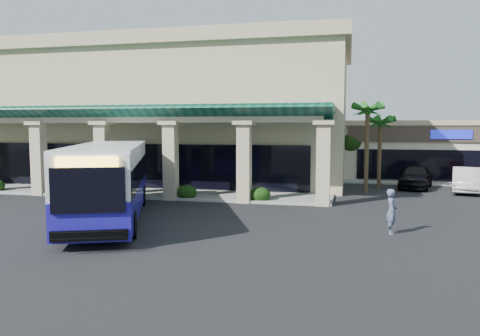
% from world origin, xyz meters
% --- Properties ---
extents(ground, '(110.00, 110.00, 0.00)m').
position_xyz_m(ground, '(0.00, 0.00, 0.00)').
color(ground, black).
extents(main_building, '(30.80, 14.80, 11.35)m').
position_xyz_m(main_building, '(-8.00, 16.00, 5.67)').
color(main_building, tan).
rests_on(main_building, ground).
extents(arcade, '(30.00, 6.20, 5.70)m').
position_xyz_m(arcade, '(-8.00, 6.80, 2.85)').
color(arcade, '#0A3D2E').
rests_on(arcade, ground).
extents(strip_mall, '(22.50, 12.50, 4.90)m').
position_xyz_m(strip_mall, '(18.00, 24.00, 2.45)').
color(strip_mall, beige).
rests_on(strip_mall, ground).
extents(palm_0, '(2.40, 2.40, 6.60)m').
position_xyz_m(palm_0, '(8.50, 11.00, 3.30)').
color(palm_0, '#1A5616').
rests_on(palm_0, ground).
extents(palm_1, '(2.40, 2.40, 5.80)m').
position_xyz_m(palm_1, '(9.50, 14.00, 2.90)').
color(palm_1, '#1A5616').
rests_on(palm_1, ground).
extents(broadleaf_tree, '(2.60, 2.60, 4.81)m').
position_xyz_m(broadleaf_tree, '(7.50, 19.00, 2.41)').
color(broadleaf_tree, black).
rests_on(broadleaf_tree, ground).
extents(transit_bus, '(7.53, 12.86, 3.54)m').
position_xyz_m(transit_bus, '(-3.64, -1.00, 1.77)').
color(transit_bus, '#1F17A2').
rests_on(transit_bus, ground).
extents(pedestrian, '(0.48, 0.70, 1.85)m').
position_xyz_m(pedestrian, '(9.13, -1.17, 0.92)').
color(pedestrian, '#4C576F').
rests_on(pedestrian, ground).
extents(car_silver, '(3.08, 5.29, 1.69)m').
position_xyz_m(car_silver, '(12.03, 14.22, 0.85)').
color(car_silver, black).
rests_on(car_silver, ground).
extents(car_white, '(2.70, 5.28, 1.66)m').
position_xyz_m(car_white, '(15.10, 12.87, 0.83)').
color(car_white, silver).
rests_on(car_white, ground).
extents(car_red, '(2.32, 5.28, 1.51)m').
position_xyz_m(car_red, '(16.13, 13.78, 0.75)').
color(car_red, maroon).
rests_on(car_red, ground).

